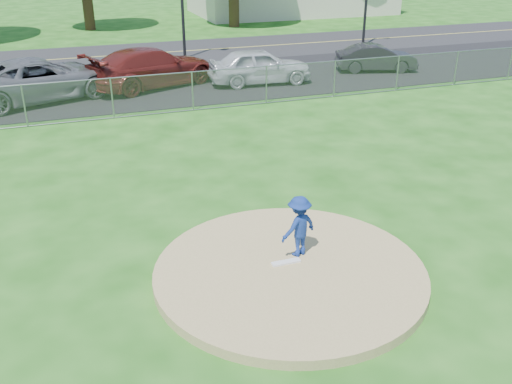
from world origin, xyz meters
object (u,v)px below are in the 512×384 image
Objects in this scene: parked_car_gray at (40,79)px; parked_car_darkred at (152,67)px; parked_car_charcoal at (376,58)px; pitcher at (299,226)px; parked_car_pearl at (260,66)px.

parked_car_darkred reaches higher than parked_car_gray.
parked_car_darkred is at bearing 103.06° from parked_car_charcoal.
pitcher is 15.89m from parked_car_gray.
parked_car_charcoal is at bearing -81.30° from parked_car_pearl.
parked_car_charcoal is at bearing -109.49° from parked_car_gray.
pitcher is 0.21× the size of parked_car_gray.
parked_car_pearl reaches higher than parked_car_charcoal.
parked_car_gray is 1.58× the size of parked_car_charcoal.
pitcher is at bearing 167.42° from parked_car_pearl.
parked_car_gray reaches higher than pitcher.
parked_car_gray is 1.04× the size of parked_car_darkred.
parked_car_pearl is at bearing 110.31° from parked_car_charcoal.
parked_car_gray is 4.69m from parked_car_darkred.
parked_car_charcoal is at bearing -114.73° from parked_car_darkred.
pitcher is at bearing 177.65° from parked_car_gray.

